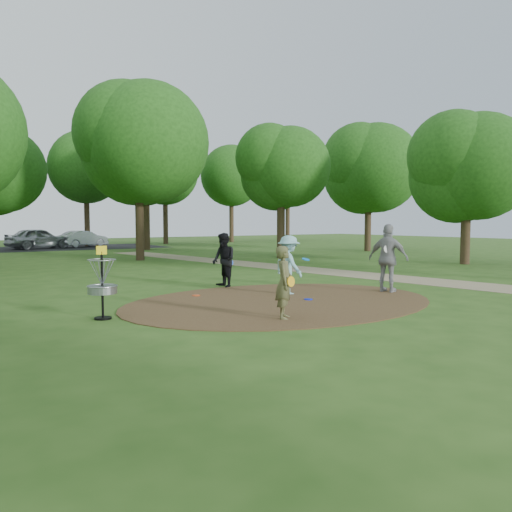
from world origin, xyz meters
TOP-DOWN VIEW (x-y plane):
  - ground at (0.00, 0.00)m, footprint 100.00×100.00m
  - dirt_clearing at (0.00, 0.00)m, footprint 8.40×8.40m
  - footpath at (6.50, 2.00)m, footprint 7.55×39.89m
  - parking_lot at (2.00, 30.00)m, footprint 14.00×8.00m
  - player_observer_with_disc at (-1.34, -1.83)m, footprint 0.65×0.67m
  - player_throwing_with_disc at (0.92, 0.93)m, footprint 1.03×1.10m
  - player_walking_with_disc at (0.19, 3.27)m, footprint 0.72×0.86m
  - player_waiting_with_disc at (3.52, -0.39)m, footprint 0.86×1.25m
  - disc_ground_blue at (0.67, -0.23)m, footprint 0.22×0.22m
  - disc_ground_red at (-1.42, 2.03)m, footprint 0.22×0.22m
  - car_left at (-0.24, 29.62)m, footprint 4.87×2.90m
  - car_right at (3.19, 30.31)m, footprint 4.20×2.79m
  - disc_golf_basket at (-4.50, 0.30)m, footprint 0.63×0.63m
  - tree_ring at (2.30, 9.58)m, footprint 37.75×45.30m

SIDE VIEW (x-z plane):
  - ground at x=0.00m, z-range 0.00..0.00m
  - parking_lot at x=2.00m, z-range 0.00..0.01m
  - footpath at x=6.50m, z-range 0.00..0.01m
  - dirt_clearing at x=0.00m, z-range 0.00..0.02m
  - disc_ground_blue at x=0.67m, z-range 0.02..0.04m
  - disc_ground_red at x=-1.42m, z-range 0.02..0.04m
  - car_right at x=3.19m, z-range 0.00..1.31m
  - player_observer_with_disc at x=-1.34m, z-range 0.00..1.54m
  - car_left at x=-0.24m, z-range 0.00..1.55m
  - player_throwing_with_disc at x=0.92m, z-range 0.00..1.66m
  - player_walking_with_disc at x=0.19m, z-range 0.00..1.70m
  - disc_golf_basket at x=-4.50m, z-range 0.10..1.64m
  - player_waiting_with_disc at x=3.52m, z-range 0.00..1.97m
  - tree_ring at x=2.30m, z-range 0.71..9.78m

